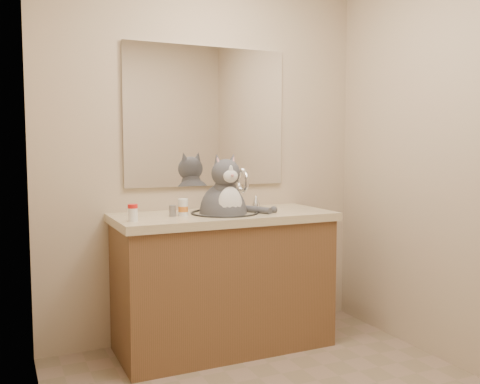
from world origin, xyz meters
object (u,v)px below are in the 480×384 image
object	(u,v)px
grey_canister	(173,211)
pill_bottle_orange	(183,208)
cat	(224,209)
pill_bottle_redcap	(133,213)

from	to	relation	value
grey_canister	pill_bottle_orange	bearing A→B (deg)	0.55
cat	pill_bottle_redcap	bearing A→B (deg)	-171.25
pill_bottle_redcap	pill_bottle_orange	bearing A→B (deg)	17.52
cat	grey_canister	xyz separation A→B (m)	(-0.33, 0.01, 0.01)
pill_bottle_redcap	grey_canister	xyz separation A→B (m)	(0.26, 0.10, -0.01)
cat	grey_canister	size ratio (longest dim) A/B	8.72
pill_bottle_redcap	cat	bearing A→B (deg)	8.98
cat	pill_bottle_redcap	xyz separation A→B (m)	(-0.58, -0.09, 0.02)
grey_canister	pill_bottle_redcap	bearing A→B (deg)	-158.56
cat	pill_bottle_redcap	world-z (taller)	cat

